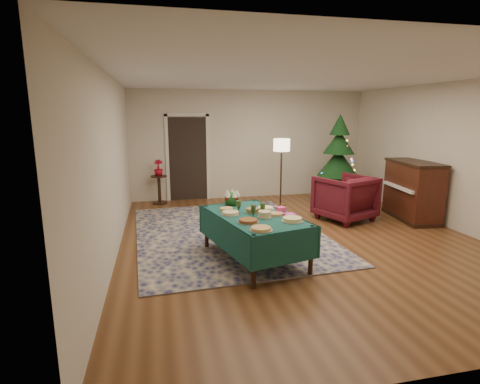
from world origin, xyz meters
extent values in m
plane|color=#593319|center=(0.00, 0.00, 0.00)|extent=(7.00, 7.00, 0.00)
plane|color=white|center=(0.00, 0.00, 2.70)|extent=(7.00, 7.00, 0.00)
plane|color=beige|center=(0.00, 3.50, 1.35)|extent=(6.00, 0.00, 6.00)
plane|color=beige|center=(0.00, -3.50, 1.35)|extent=(6.00, 0.00, 6.00)
plane|color=beige|center=(-3.00, 0.00, 1.35)|extent=(0.00, 7.00, 7.00)
plane|color=beige|center=(3.00, 0.00, 1.35)|extent=(0.00, 7.00, 7.00)
cube|color=black|center=(-1.60, 3.48, 1.02)|extent=(0.92, 0.02, 2.04)
cube|color=silver|center=(-2.10, 3.48, 1.05)|extent=(0.08, 0.04, 2.14)
cube|color=silver|center=(-1.10, 3.48, 1.05)|extent=(0.08, 0.04, 2.14)
cube|color=silver|center=(-1.60, 3.48, 2.10)|extent=(1.08, 0.04, 0.08)
cube|color=#151950|center=(-1.14, 0.59, 0.01)|extent=(3.44, 4.38, 0.02)
cylinder|color=black|center=(-1.24, -1.63, 0.34)|extent=(0.06, 0.06, 0.69)
cylinder|color=black|center=(-1.62, -0.08, 0.34)|extent=(0.06, 0.06, 0.69)
cylinder|color=black|center=(-0.40, -1.42, 0.34)|extent=(0.06, 0.06, 0.69)
cylinder|color=black|center=(-0.78, 0.13, 0.34)|extent=(0.06, 0.06, 0.69)
cube|color=#113E32|center=(-1.01, -0.75, 0.67)|extent=(1.39, 1.93, 0.04)
cube|color=#113E32|center=(-1.21, 0.09, 0.47)|extent=(1.01, 0.27, 0.43)
cube|color=#113E32|center=(-0.81, -1.59, 0.47)|extent=(1.01, 0.27, 0.43)
cube|color=#113E32|center=(-0.53, -0.63, 0.47)|extent=(0.44, 1.73, 0.43)
cube|color=#113E32|center=(-1.49, -0.87, 0.47)|extent=(0.44, 1.73, 0.43)
cylinder|color=silver|center=(-1.11, -1.47, 0.69)|extent=(0.30, 0.30, 0.01)
cylinder|color=tan|center=(-1.11, -1.47, 0.71)|extent=(0.25, 0.25, 0.03)
cylinder|color=silver|center=(-0.59, -1.18, 0.69)|extent=(0.30, 0.30, 0.01)
cylinder|color=#D8D172|center=(-0.59, -1.18, 0.72)|extent=(0.26, 0.26, 0.05)
cylinder|color=silver|center=(-1.18, -1.10, 0.69)|extent=(0.29, 0.29, 0.01)
cylinder|color=brown|center=(-1.18, -1.10, 0.72)|extent=(0.25, 0.25, 0.04)
cylinder|color=silver|center=(-0.90, -0.91, 0.69)|extent=(0.21, 0.21, 0.01)
cylinder|color=tan|center=(-0.90, -0.91, 0.74)|extent=(0.18, 0.18, 0.08)
cylinder|color=silver|center=(-0.71, -0.83, 0.69)|extent=(0.25, 0.25, 0.01)
cylinder|color=#B2844C|center=(-0.71, -0.83, 0.71)|extent=(0.21, 0.21, 0.03)
cylinder|color=silver|center=(-1.34, -0.65, 0.69)|extent=(0.28, 0.28, 0.01)
cylinder|color=#D8BF7F|center=(-1.34, -0.65, 0.72)|extent=(0.24, 0.24, 0.04)
cylinder|color=silver|center=(-0.99, -0.61, 0.69)|extent=(0.24, 0.24, 0.01)
cylinder|color=maroon|center=(-0.99, -0.61, 0.73)|extent=(0.20, 0.20, 0.06)
cylinder|color=silver|center=(-0.75, -0.46, 0.69)|extent=(0.27, 0.27, 0.01)
cylinder|color=#F2EACC|center=(-0.75, -0.46, 0.71)|extent=(0.23, 0.23, 0.03)
cylinder|color=silver|center=(-1.35, -0.39, 0.69)|extent=(0.23, 0.23, 0.01)
cylinder|color=tan|center=(-1.35, -0.39, 0.71)|extent=(0.20, 0.20, 0.03)
cone|color=#2D471E|center=(-1.18, -0.49, 0.73)|extent=(0.06, 0.06, 0.08)
cylinder|color=#2D471E|center=(-1.18, -0.49, 0.81)|extent=(0.07, 0.07, 0.08)
cone|color=#2D471E|center=(-0.87, -0.70, 0.73)|extent=(0.06, 0.06, 0.08)
cylinder|color=#2D471E|center=(-0.87, -0.70, 0.81)|extent=(0.07, 0.07, 0.08)
cone|color=#2D471E|center=(-1.03, -0.78, 0.73)|extent=(0.06, 0.06, 0.08)
cylinder|color=#2D471E|center=(-1.03, -0.78, 0.81)|extent=(0.07, 0.07, 0.08)
cube|color=#E43FB5|center=(-0.53, -0.92, 0.71)|extent=(0.17, 0.17, 0.04)
cube|color=#F84591|center=(-0.59, -0.72, 0.73)|extent=(0.13, 0.13, 0.09)
sphere|color=#1E4C1E|center=(-1.20, -0.09, 0.78)|extent=(0.24, 0.24, 0.24)
cone|color=white|center=(-1.12, -0.09, 0.89)|extent=(0.09, 0.09, 0.11)
cone|color=white|center=(-1.18, -0.01, 0.89)|extent=(0.09, 0.09, 0.11)
cone|color=white|center=(-1.27, -0.04, 0.89)|extent=(0.09, 0.09, 0.11)
cone|color=white|center=(-1.27, -0.14, 0.89)|extent=(0.09, 0.09, 0.11)
cone|color=white|center=(-1.18, -0.17, 0.89)|extent=(0.09, 0.09, 0.11)
sphere|color=#B20C0F|center=(-1.12, -0.03, 0.82)|extent=(0.06, 0.06, 0.06)
sphere|color=#B20C0F|center=(-1.26, -0.01, 0.82)|extent=(0.06, 0.06, 0.06)
sphere|color=#B20C0F|center=(-1.29, -0.15, 0.82)|extent=(0.06, 0.06, 0.06)
sphere|color=#B20C0F|center=(-1.15, -0.17, 0.82)|extent=(0.06, 0.06, 0.06)
imported|color=#4C1019|center=(1.33, 0.95, 0.50)|extent=(1.24, 1.20, 1.00)
cylinder|color=#A57F3F|center=(0.46, 2.42, 0.01)|extent=(0.26, 0.26, 0.03)
cylinder|color=black|center=(0.46, 2.42, 0.71)|extent=(0.04, 0.04, 1.42)
cylinder|color=#FFEABF|center=(0.46, 2.42, 1.42)|extent=(0.38, 0.38, 0.28)
cylinder|color=black|center=(-2.32, 3.20, 0.02)|extent=(0.34, 0.34, 0.04)
cylinder|color=black|center=(-2.32, 3.20, 0.33)|extent=(0.08, 0.08, 0.63)
cylinder|color=black|center=(-2.32, 3.20, 0.66)|extent=(0.38, 0.38, 0.03)
imported|color=#A30B1E|center=(-2.32, 3.20, 0.78)|extent=(0.21, 0.38, 0.21)
cylinder|color=black|center=(1.78, 2.19, 0.08)|extent=(0.13, 0.13, 0.17)
cone|color=black|center=(1.78, 2.19, 0.48)|extent=(1.37, 1.37, 0.74)
cone|color=black|center=(1.78, 2.19, 1.01)|extent=(1.12, 1.12, 0.63)
cone|color=black|center=(1.78, 2.19, 1.48)|extent=(0.85, 0.85, 0.53)
cone|color=black|center=(1.78, 2.19, 1.88)|extent=(0.55, 0.55, 0.48)
cube|color=black|center=(2.69, 0.71, 0.04)|extent=(0.77, 1.42, 0.08)
cube|color=#38160E|center=(2.69, 0.71, 0.59)|extent=(0.75, 1.40, 1.11)
cube|color=black|center=(2.69, 0.71, 1.17)|extent=(0.79, 1.45, 0.05)
cube|color=white|center=(2.41, 0.75, 0.67)|extent=(0.27, 1.15, 0.06)
camera|label=1|loc=(-2.33, -5.78, 2.12)|focal=28.00mm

